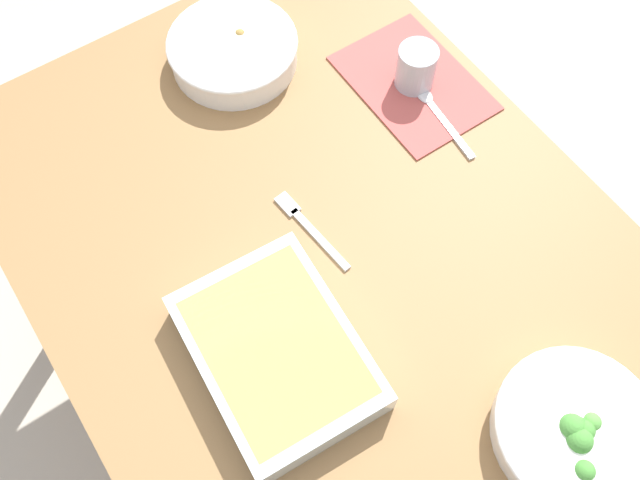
# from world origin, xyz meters

# --- Properties ---
(ground_plane) EXTENTS (6.00, 6.00, 0.00)m
(ground_plane) POSITION_xyz_m (0.00, 0.00, 0.00)
(ground_plane) COLOR #B2A899
(dining_table) EXTENTS (1.20, 0.90, 0.74)m
(dining_table) POSITION_xyz_m (0.00, 0.00, 0.65)
(dining_table) COLOR olive
(dining_table) RESTS_ON ground_plane
(placemat) EXTENTS (0.28, 0.20, 0.00)m
(placemat) POSITION_xyz_m (-0.17, 0.33, 0.74)
(placemat) COLOR #B24C47
(placemat) RESTS_ON dining_table
(stew_bowl) EXTENTS (0.24, 0.24, 0.06)m
(stew_bowl) POSITION_xyz_m (-0.40, 0.08, 0.77)
(stew_bowl) COLOR white
(stew_bowl) RESTS_ON dining_table
(broccoli_bowl) EXTENTS (0.23, 0.23, 0.07)m
(broccoli_bowl) POSITION_xyz_m (0.46, 0.12, 0.77)
(broccoli_bowl) COLOR white
(broccoli_bowl) RESTS_ON dining_table
(baking_dish) EXTENTS (0.32, 0.24, 0.06)m
(baking_dish) POSITION_xyz_m (0.13, -0.17, 0.77)
(baking_dish) COLOR silver
(baking_dish) RESTS_ON dining_table
(drink_cup) EXTENTS (0.07, 0.07, 0.08)m
(drink_cup) POSITION_xyz_m (-0.17, 0.33, 0.78)
(drink_cup) COLOR #B2BCC6
(drink_cup) RESTS_ON dining_table
(spoon_by_stew) EXTENTS (0.18, 0.03, 0.01)m
(spoon_by_stew) POSITION_xyz_m (-0.36, 0.08, 0.74)
(spoon_by_stew) COLOR silver
(spoon_by_stew) RESTS_ON dining_table
(spoon_by_broccoli) EXTENTS (0.12, 0.15, 0.01)m
(spoon_by_broccoli) POSITION_xyz_m (0.43, 0.15, 0.74)
(spoon_by_broccoli) COLOR silver
(spoon_by_broccoli) RESTS_ON dining_table
(spoon_spare) EXTENTS (0.18, 0.04, 0.01)m
(spoon_spare) POSITION_xyz_m (-0.09, 0.32, 0.74)
(spoon_spare) COLOR silver
(spoon_spare) RESTS_ON dining_table
(fork_on_table) EXTENTS (0.18, 0.03, 0.01)m
(fork_on_table) POSITION_xyz_m (-0.03, -0.00, 0.74)
(fork_on_table) COLOR silver
(fork_on_table) RESTS_ON dining_table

